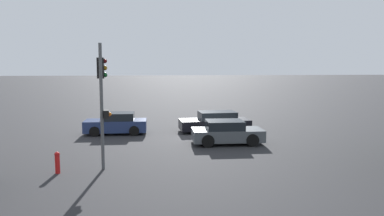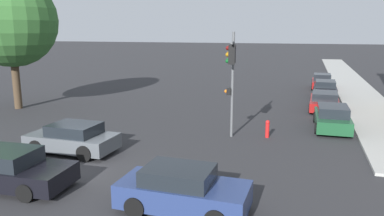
% 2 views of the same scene
% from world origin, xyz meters
% --- Properties ---
extents(ground_plane, '(300.00, 300.00, 0.00)m').
position_xyz_m(ground_plane, '(0.00, 0.00, 0.00)').
color(ground_plane, '#28282B').
extents(traffic_signal, '(0.77, 2.02, 5.42)m').
position_xyz_m(traffic_signal, '(5.40, 5.92, 3.88)').
color(traffic_signal, '#515456').
rests_on(traffic_signal, ground_plane).
extents(crossing_car_0, '(4.04, 1.95, 1.41)m').
position_xyz_m(crossing_car_0, '(5.49, -2.03, 0.67)').
color(crossing_car_0, navy).
rests_on(crossing_car_0, ground_plane).
extents(crossing_car_1, '(4.81, 2.20, 1.37)m').
position_xyz_m(crossing_car_1, '(-1.14, -2.11, 0.65)').
color(crossing_car_1, black).
rests_on(crossing_car_1, ground_plane).
extents(crossing_car_2, '(4.07, 2.12, 1.35)m').
position_xyz_m(crossing_car_2, '(-1.08, 1.91, 0.65)').
color(crossing_car_2, '#4C5156').
rests_on(crossing_car_2, ground_plane).
extents(fire_hydrant, '(0.22, 0.22, 0.92)m').
position_xyz_m(fire_hydrant, '(7.17, 6.96, 0.49)').
color(fire_hydrant, red).
rests_on(fire_hydrant, ground_plane).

